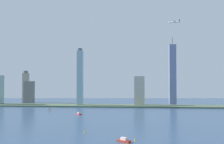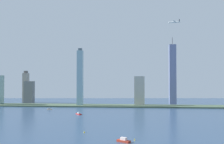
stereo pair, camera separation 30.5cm
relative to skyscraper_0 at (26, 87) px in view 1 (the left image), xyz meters
name	(u,v)px [view 1 (the left image)]	position (x,y,z in m)	size (l,w,h in m)	color
waterfront_pier	(126,106)	(308.19, -91.11, -44.33)	(912.36, 62.89, 3.12)	#485D46
skyscraper_0	(26,87)	(0.00, 0.00, 0.00)	(13.11, 21.84, 96.14)	#9F9789
skyscraper_1	(139,91)	(342.31, -74.48, -6.59)	(26.96, 13.22, 78.59)	#BAB8A8
skyscraper_4	(80,78)	(186.54, -91.64, 28.33)	(15.51, 13.09, 152.30)	#8CB4C0
skyscraper_5	(172,75)	(434.37, -34.22, 37.50)	(18.41, 21.04, 186.57)	#6D78A4
skyscraper_6	(29,92)	(25.67, -36.17, -13.42)	(26.36, 18.26, 64.94)	slate
boat_0	(79,114)	(218.76, -257.20, -44.34)	(14.98, 17.62, 7.36)	red
boat_2	(49,109)	(134.29, -183.32, -44.17)	(11.26, 4.37, 4.79)	beige
boat_4	(124,140)	(319.19, -485.74, -43.97)	(16.51, 13.09, 5.31)	#A62E1E
channel_buoy_0	(84,132)	(265.40, -438.88, -44.47)	(1.90, 1.90, 2.83)	yellow
channel_buoy_2	(135,139)	(331.49, -475.82, -44.62)	(1.43, 1.43, 2.53)	yellow
airplane	(174,22)	(436.55, -60.73, 178.39)	(30.61, 33.03, 8.31)	silver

